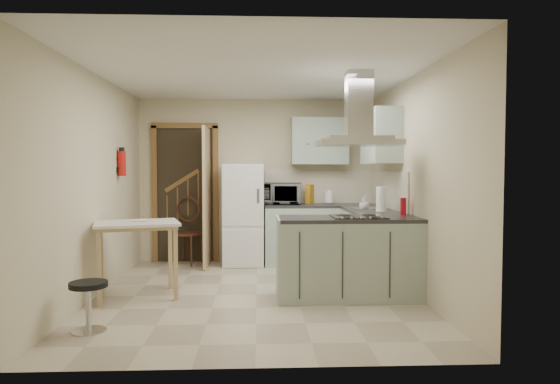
{
  "coord_description": "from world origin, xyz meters",
  "views": [
    {
      "loc": [
        0.02,
        -5.63,
        1.44
      ],
      "look_at": [
        0.29,
        0.45,
        1.15
      ],
      "focal_mm": 32.0,
      "sensor_mm": 36.0,
      "label": 1
    }
  ],
  "objects_px": {
    "microwave": "(282,194)",
    "extractor_hood": "(359,143)",
    "fridge": "(244,214)",
    "drop_leaf_table": "(137,260)",
    "bentwood_chair": "(187,234)",
    "stool": "(89,306)",
    "peninsula": "(349,258)"
  },
  "relations": [
    {
      "from": "fridge",
      "to": "stool",
      "type": "relative_size",
      "value": 3.37
    },
    {
      "from": "bentwood_chair",
      "to": "microwave",
      "type": "distance_m",
      "value": 1.55
    },
    {
      "from": "microwave",
      "to": "drop_leaf_table",
      "type": "bearing_deg",
      "value": -127.24
    },
    {
      "from": "extractor_hood",
      "to": "microwave",
      "type": "relative_size",
      "value": 1.57
    },
    {
      "from": "microwave",
      "to": "extractor_hood",
      "type": "bearing_deg",
      "value": -65.26
    },
    {
      "from": "peninsula",
      "to": "microwave",
      "type": "bearing_deg",
      "value": 107.55
    },
    {
      "from": "peninsula",
      "to": "bentwood_chair",
      "type": "bearing_deg",
      "value": 135.61
    },
    {
      "from": "extractor_hood",
      "to": "peninsula",
      "type": "bearing_deg",
      "value": 180.0
    },
    {
      "from": "fridge",
      "to": "drop_leaf_table",
      "type": "distance_m",
      "value": 2.19
    },
    {
      "from": "peninsula",
      "to": "extractor_hood",
      "type": "relative_size",
      "value": 1.72
    },
    {
      "from": "drop_leaf_table",
      "to": "microwave",
      "type": "relative_size",
      "value": 1.57
    },
    {
      "from": "drop_leaf_table",
      "to": "bentwood_chair",
      "type": "relative_size",
      "value": 0.98
    },
    {
      "from": "peninsula",
      "to": "fridge",
      "type": "bearing_deg",
      "value": 121.74
    },
    {
      "from": "fridge",
      "to": "bentwood_chair",
      "type": "xyz_separation_m",
      "value": [
        -0.85,
        0.05,
        -0.29
      ]
    },
    {
      "from": "fridge",
      "to": "drop_leaf_table",
      "type": "bearing_deg",
      "value": -121.47
    },
    {
      "from": "fridge",
      "to": "extractor_hood",
      "type": "bearing_deg",
      "value": -56.21
    },
    {
      "from": "peninsula",
      "to": "stool",
      "type": "height_order",
      "value": "peninsula"
    },
    {
      "from": "stool",
      "to": "microwave",
      "type": "xyz_separation_m",
      "value": [
        1.86,
        3.08,
        0.84
      ]
    },
    {
      "from": "stool",
      "to": "fridge",
      "type": "bearing_deg",
      "value": 67.09
    },
    {
      "from": "bentwood_chair",
      "to": "peninsula",
      "type": "bearing_deg",
      "value": -21.73
    },
    {
      "from": "fridge",
      "to": "stool",
      "type": "height_order",
      "value": "fridge"
    },
    {
      "from": "stool",
      "to": "extractor_hood",
      "type": "bearing_deg",
      "value": 21.77
    },
    {
      "from": "stool",
      "to": "bentwood_chair",
      "type": "bearing_deg",
      "value": 82.02
    },
    {
      "from": "drop_leaf_table",
      "to": "bentwood_chair",
      "type": "bearing_deg",
      "value": 65.6
    },
    {
      "from": "drop_leaf_table",
      "to": "peninsula",
      "type": "bearing_deg",
      "value": -19.11
    },
    {
      "from": "drop_leaf_table",
      "to": "stool",
      "type": "relative_size",
      "value": 2.02
    },
    {
      "from": "bentwood_chair",
      "to": "drop_leaf_table",
      "type": "bearing_deg",
      "value": -75.88
    },
    {
      "from": "fridge",
      "to": "peninsula",
      "type": "bearing_deg",
      "value": -58.26
    },
    {
      "from": "fridge",
      "to": "drop_leaf_table",
      "type": "xyz_separation_m",
      "value": [
        -1.13,
        -1.85,
        -0.33
      ]
    },
    {
      "from": "microwave",
      "to": "fridge",
      "type": "bearing_deg",
      "value": -169.54
    },
    {
      "from": "bentwood_chair",
      "to": "stool",
      "type": "height_order",
      "value": "bentwood_chair"
    },
    {
      "from": "fridge",
      "to": "microwave",
      "type": "distance_m",
      "value": 0.66
    }
  ]
}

